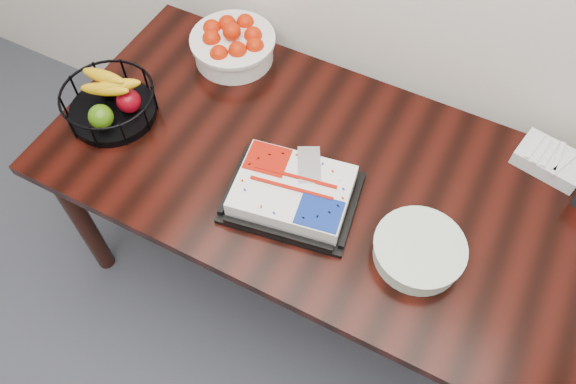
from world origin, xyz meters
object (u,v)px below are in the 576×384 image
at_px(cake_tray, 293,192).
at_px(plate_stack, 419,251).
at_px(fruit_basket, 109,101).
at_px(table, 321,186).
at_px(tangerine_bowl, 233,40).

distance_m(cake_tray, plate_stack, 0.41).
height_order(fruit_basket, plate_stack, fruit_basket).
distance_m(table, tangerine_bowl, 0.62).
bearing_deg(table, cake_tray, -104.55).
height_order(cake_tray, plate_stack, cake_tray).
xyz_separation_m(table, cake_tray, (-0.04, -0.14, 0.12)).
distance_m(cake_tray, fruit_basket, 0.70).
bearing_deg(fruit_basket, tangerine_bowl, 62.28).
distance_m(table, fruit_basket, 0.76).
bearing_deg(tangerine_bowl, fruit_basket, -117.72).
xyz_separation_m(fruit_basket, plate_stack, (1.10, -0.03, -0.04)).
distance_m(table, plate_stack, 0.42).
bearing_deg(plate_stack, tangerine_bowl, 152.33).
distance_m(cake_tray, tangerine_bowl, 0.66).
relative_size(tangerine_bowl, fruit_basket, 0.98).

